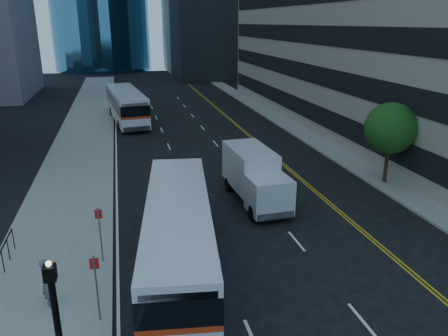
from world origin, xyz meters
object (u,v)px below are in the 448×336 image
(box_truck, at_px, (255,176))
(pedestrian, at_px, (48,282))
(street_tree, at_px, (391,128))
(bus_rear, at_px, (126,105))
(bus_front, at_px, (178,233))

(box_truck, bearing_deg, pedestrian, -145.38)
(street_tree, distance_m, box_truck, 9.32)
(box_truck, bearing_deg, street_tree, 3.12)
(bus_rear, height_order, pedestrian, bus_rear)
(bus_front, xyz_separation_m, pedestrian, (-4.93, -1.52, -0.59))
(box_truck, bearing_deg, bus_rear, 102.86)
(box_truck, height_order, pedestrian, box_truck)
(box_truck, distance_m, pedestrian, 12.75)
(bus_front, height_order, box_truck, bus_front)
(street_tree, xyz_separation_m, bus_front, (-14.24, -7.11, -1.99))
(pedestrian, bearing_deg, bus_front, -80.48)
(box_truck, bearing_deg, bus_front, -132.69)
(bus_rear, bearing_deg, box_truck, -80.96)
(bus_front, distance_m, bus_rear, 29.84)
(street_tree, xyz_separation_m, pedestrian, (-19.17, -8.63, -2.58))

